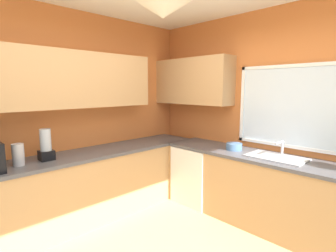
{
  "coord_description": "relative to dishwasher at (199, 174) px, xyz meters",
  "views": [
    {
      "loc": [
        1.48,
        -1.39,
        1.69
      ],
      "look_at": [
        -0.6,
        0.63,
        1.27
      ],
      "focal_mm": 27.78,
      "sensor_mm": 36.0,
      "label": 1
    }
  ],
  "objects": [
    {
      "name": "counter_run_left",
      "position": [
        -0.66,
        -1.57,
        0.02
      ],
      "size": [
        0.65,
        3.55,
        0.88
      ],
      "color": "tan",
      "rests_on": "ground_plane"
    },
    {
      "name": "blender_appliance",
      "position": [
        -0.66,
        -1.94,
        0.63
      ],
      "size": [
        0.15,
        0.15,
        0.36
      ],
      "color": "black",
      "rests_on": "counter_run_left"
    },
    {
      "name": "bowl",
      "position": [
        0.57,
        0.03,
        0.51
      ],
      "size": [
        0.21,
        0.21,
        0.09
      ],
      "primitive_type": "cylinder",
      "color": "#4C7099",
      "rests_on": "counter_run_back"
    },
    {
      "name": "kettle",
      "position": [
        -0.64,
        -2.23,
        0.58
      ],
      "size": [
        0.12,
        0.12,
        0.24
      ],
      "primitive_type": "cylinder",
      "color": "#B7B7BC",
      "rests_on": "counter_run_left"
    },
    {
      "name": "room_shell",
      "position": [
        0.07,
        -1.03,
        1.47
      ],
      "size": [
        3.85,
        3.94,
        2.76
      ],
      "color": "#D17238",
      "rests_on": "ground_plane"
    },
    {
      "name": "dishwasher",
      "position": [
        0.0,
        0.0,
        0.0
      ],
      "size": [
        0.6,
        0.6,
        0.84
      ],
      "primitive_type": "cube",
      "color": "white",
      "rests_on": "ground_plane"
    },
    {
      "name": "sink_assembly",
      "position": [
        1.13,
        0.04,
        0.47
      ],
      "size": [
        0.65,
        0.4,
        0.19
      ],
      "color": "#9EA0A5",
      "rests_on": "counter_run_back"
    },
    {
      "name": "counter_run_back",
      "position": [
        1.11,
        0.03,
        0.02
      ],
      "size": [
        2.94,
        0.65,
        0.88
      ],
      "color": "tan",
      "rests_on": "ground_plane"
    }
  ]
}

